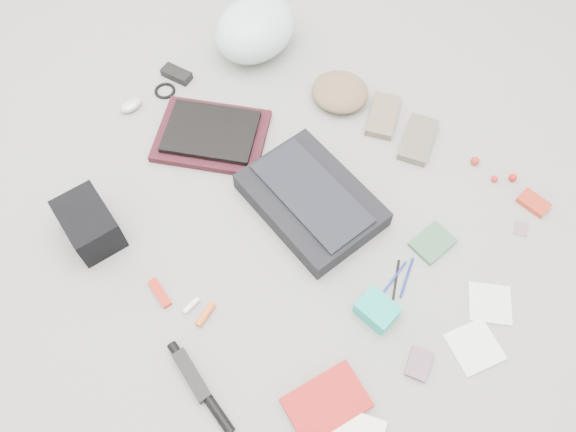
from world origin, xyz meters
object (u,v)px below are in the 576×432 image
Objects in this scene: messenger_bag at (311,200)px; book_red at (326,403)px; bike_helmet at (255,29)px; camera_bag at (89,224)px; accordion_wallet at (377,310)px; laptop at (211,132)px.

messenger_bag is 2.01× the size of book_red.
camera_bag is (0.07, -0.97, -0.04)m from bike_helmet.
bike_helmet is (-0.59, 0.47, 0.07)m from messenger_bag.
accordion_wallet is (0.96, -0.67, -0.08)m from bike_helmet.
messenger_bag is 3.91× the size of accordion_wallet.
accordion_wallet is (0.37, -0.20, -0.01)m from messenger_bag.
messenger_bag is 1.28× the size of bike_helmet.
book_red is at bearing 18.72° from camera_bag.
laptop is at bearing 172.32° from book_red.
messenger_bag is at bearing 152.71° from book_red.
accordion_wallet is at bearing 37.90° from camera_bag.
book_red is (0.91, -0.01, -0.05)m from camera_bag.
bike_helmet is 1.57× the size of book_red.
camera_bag is 0.91m from book_red.
book_red is 1.95× the size of accordion_wallet.
book_red is at bearing -40.79° from bike_helmet.
bike_helmet reaches higher than camera_bag.
laptop is (-0.45, 0.03, 0.00)m from messenger_bag.
book_red is (0.40, -0.50, -0.03)m from messenger_bag.
camera_bag reaches higher than book_red.
messenger_bag is at bearing 63.33° from camera_bag.
bike_helmet is at bearing 82.10° from laptop.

